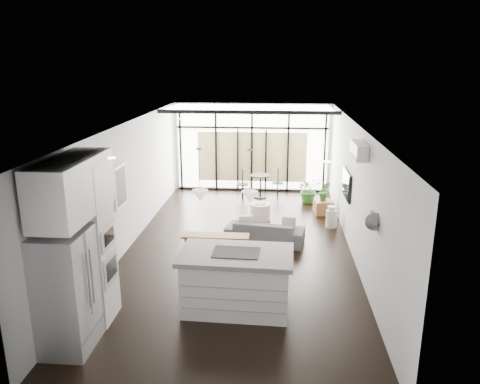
% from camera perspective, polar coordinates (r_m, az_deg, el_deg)
% --- Properties ---
extents(floor, '(5.00, 10.00, 0.00)m').
position_cam_1_polar(floor, '(10.65, -0.13, -6.93)').
color(floor, black).
rests_on(floor, ground).
extents(ceiling, '(5.00, 10.00, 0.00)m').
position_cam_1_polar(ceiling, '(9.90, -0.14, 8.18)').
color(ceiling, white).
rests_on(ceiling, ground).
extents(wall_left, '(0.02, 10.00, 2.80)m').
position_cam_1_polar(wall_left, '(10.69, -13.62, 0.64)').
color(wall_left, silver).
rests_on(wall_left, ground).
extents(wall_right, '(0.02, 10.00, 2.80)m').
position_cam_1_polar(wall_right, '(10.29, 13.87, 0.03)').
color(wall_right, silver).
rests_on(wall_right, ground).
extents(wall_back, '(5.00, 0.02, 2.80)m').
position_cam_1_polar(wall_back, '(15.05, 1.48, 5.44)').
color(wall_back, silver).
rests_on(wall_back, ground).
extents(wall_front, '(5.00, 0.02, 2.80)m').
position_cam_1_polar(wall_front, '(5.57, -4.63, -13.54)').
color(wall_front, silver).
rests_on(wall_front, ground).
extents(glazing, '(5.00, 0.20, 2.80)m').
position_cam_1_polar(glazing, '(14.93, 1.45, 5.36)').
color(glazing, black).
rests_on(glazing, ground).
extents(skylight, '(4.70, 1.90, 0.06)m').
position_cam_1_polar(skylight, '(13.87, 1.28, 10.27)').
color(skylight, white).
rests_on(skylight, ceiling).
extents(neighbour_building, '(3.50, 0.02, 1.60)m').
position_cam_1_polar(neighbour_building, '(15.06, 1.46, 4.29)').
color(neighbour_building, '#D3C684').
rests_on(neighbour_building, ground).
extents(island, '(1.93, 1.18, 1.03)m').
position_cam_1_polar(island, '(8.05, -0.46, -10.79)').
color(island, white).
rests_on(island, floor).
extents(cooktop, '(0.79, 0.54, 0.01)m').
position_cam_1_polar(cooktop, '(7.83, -0.47, -7.37)').
color(cooktop, black).
rests_on(cooktop, island).
extents(fridge, '(0.70, 0.88, 1.81)m').
position_cam_1_polar(fridge, '(7.34, -20.43, -11.25)').
color(fridge, '#A6A6AB').
rests_on(fridge, floor).
extents(appliance_column, '(0.68, 0.71, 2.63)m').
position_cam_1_polar(appliance_column, '(7.83, -18.08, -6.02)').
color(appliance_column, white).
rests_on(appliance_column, floor).
extents(upper_cabinets, '(0.62, 1.75, 0.86)m').
position_cam_1_polar(upper_cabinets, '(7.16, -19.79, 0.54)').
color(upper_cabinets, white).
rests_on(upper_cabinets, wall_left).
extents(pendant_left, '(0.26, 0.26, 0.18)m').
position_cam_1_polar(pendant_left, '(7.54, -4.88, -0.43)').
color(pendant_left, white).
rests_on(pendant_left, ceiling).
extents(pendant_right, '(0.26, 0.26, 0.18)m').
position_cam_1_polar(pendant_right, '(7.45, 1.20, -0.57)').
color(pendant_right, white).
rests_on(pendant_right, ceiling).
extents(sofa, '(1.87, 0.82, 0.71)m').
position_cam_1_polar(sofa, '(10.91, 3.06, -4.38)').
color(sofa, '#4E4E50').
rests_on(sofa, floor).
extents(console_bench, '(1.46, 0.36, 0.47)m').
position_cam_1_polar(console_bench, '(10.25, -3.00, -6.47)').
color(console_bench, brown).
rests_on(console_bench, floor).
extents(pouf, '(0.67, 0.67, 0.43)m').
position_cam_1_polar(pouf, '(12.48, 2.50, -2.40)').
color(pouf, beige).
rests_on(pouf, floor).
extents(crate, '(0.54, 0.54, 0.37)m').
position_cam_1_polar(crate, '(13.14, 10.16, -1.83)').
color(crate, brown).
rests_on(crate, floor).
extents(plant_tall, '(0.93, 0.98, 0.61)m').
position_cam_1_polar(plant_tall, '(14.05, 8.39, -0.08)').
color(plant_tall, '#265D20').
rests_on(plant_tall, floor).
extents(plant_crate, '(0.35, 0.57, 0.24)m').
position_cam_1_polar(plant_crate, '(13.05, 10.22, -0.54)').
color(plant_crate, '#265D20').
rests_on(plant_crate, crate).
extents(milk_can, '(0.30, 0.30, 0.56)m').
position_cam_1_polar(milk_can, '(12.09, 11.10, -2.98)').
color(milk_can, beige).
rests_on(milk_can, floor).
extents(bistro_set, '(1.57, 0.92, 0.71)m').
position_cam_1_polar(bistro_set, '(14.41, 2.50, 0.69)').
color(bistro_set, black).
rests_on(bistro_set, floor).
extents(tv, '(0.05, 1.10, 0.65)m').
position_cam_1_polar(tv, '(11.26, 12.87, 0.93)').
color(tv, black).
rests_on(tv, wall_right).
extents(ac_unit, '(0.22, 0.90, 0.30)m').
position_cam_1_polar(ac_unit, '(9.27, 14.31, 4.95)').
color(ac_unit, white).
rests_on(ac_unit, wall_right).
extents(framed_art, '(0.04, 0.70, 0.90)m').
position_cam_1_polar(framed_art, '(10.18, -14.37, 0.71)').
color(framed_art, black).
rests_on(framed_art, wall_left).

